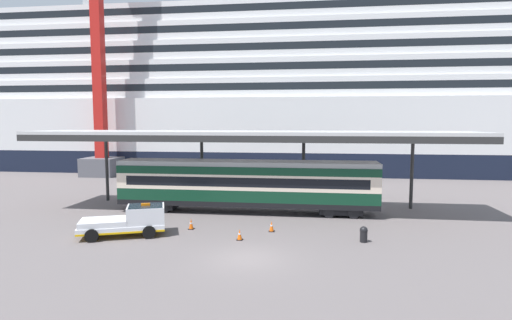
{
  "coord_description": "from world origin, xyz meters",
  "views": [
    {
      "loc": [
        3.14,
        -20.42,
        7.21
      ],
      "look_at": [
        -0.51,
        7.55,
        4.5
      ],
      "focal_mm": 28.3,
      "sensor_mm": 36.0,
      "label": 1
    }
  ],
  "objects_px": {
    "service_truck": "(131,220)",
    "quay_bollard": "(364,234)",
    "traffic_cone_far": "(272,226)",
    "traffic_cone_near": "(240,235)",
    "traffic_cone_mid": "(191,224)",
    "dockside_crane": "(100,28)",
    "cruise_ship": "(314,97)",
    "train_carriage": "(246,184)"
  },
  "relations": [
    {
      "from": "cruise_ship",
      "to": "traffic_cone_mid",
      "type": "distance_m",
      "value": 40.26
    },
    {
      "from": "traffic_cone_far",
      "to": "dockside_crane",
      "type": "bearing_deg",
      "value": 135.17
    },
    {
      "from": "cruise_ship",
      "to": "train_carriage",
      "type": "height_order",
      "value": "cruise_ship"
    },
    {
      "from": "cruise_ship",
      "to": "quay_bollard",
      "type": "xyz_separation_m",
      "value": [
        2.63,
        -39.4,
        -10.37
      ]
    },
    {
      "from": "traffic_cone_near",
      "to": "traffic_cone_mid",
      "type": "bearing_deg",
      "value": 151.05
    },
    {
      "from": "train_carriage",
      "to": "quay_bollard",
      "type": "relative_size",
      "value": 21.18
    },
    {
      "from": "cruise_ship",
      "to": "traffic_cone_far",
      "type": "bearing_deg",
      "value": -94.61
    },
    {
      "from": "traffic_cone_mid",
      "to": "service_truck",
      "type": "bearing_deg",
      "value": -150.28
    },
    {
      "from": "traffic_cone_far",
      "to": "train_carriage",
      "type": "bearing_deg",
      "value": 114.87
    },
    {
      "from": "traffic_cone_mid",
      "to": "dockside_crane",
      "type": "distance_m",
      "value": 36.41
    },
    {
      "from": "cruise_ship",
      "to": "service_truck",
      "type": "distance_m",
      "value": 42.72
    },
    {
      "from": "traffic_cone_mid",
      "to": "traffic_cone_far",
      "type": "relative_size",
      "value": 1.02
    },
    {
      "from": "service_truck",
      "to": "traffic_cone_far",
      "type": "height_order",
      "value": "service_truck"
    },
    {
      "from": "dockside_crane",
      "to": "traffic_cone_far",
      "type": "bearing_deg",
      "value": -44.83
    },
    {
      "from": "traffic_cone_near",
      "to": "dockside_crane",
      "type": "xyz_separation_m",
      "value": [
        -22.81,
        26.56,
        18.89
      ]
    },
    {
      "from": "traffic_cone_near",
      "to": "traffic_cone_mid",
      "type": "relative_size",
      "value": 0.93
    },
    {
      "from": "cruise_ship",
      "to": "train_carriage",
      "type": "relative_size",
      "value": 6.49
    },
    {
      "from": "traffic_cone_mid",
      "to": "traffic_cone_far",
      "type": "xyz_separation_m",
      "value": [
        5.41,
        0.12,
        -0.01
      ]
    },
    {
      "from": "cruise_ship",
      "to": "traffic_cone_far",
      "type": "xyz_separation_m",
      "value": [
        -3.05,
        -37.81,
        -10.54
      ]
    },
    {
      "from": "traffic_cone_mid",
      "to": "quay_bollard",
      "type": "xyz_separation_m",
      "value": [
        11.09,
        -1.48,
        0.16
      ]
    },
    {
      "from": "traffic_cone_far",
      "to": "dockside_crane",
      "type": "height_order",
      "value": "dockside_crane"
    },
    {
      "from": "train_carriage",
      "to": "traffic_cone_mid",
      "type": "relative_size",
      "value": 28.15
    },
    {
      "from": "traffic_cone_near",
      "to": "traffic_cone_mid",
      "type": "height_order",
      "value": "traffic_cone_mid"
    },
    {
      "from": "train_carriage",
      "to": "service_truck",
      "type": "xyz_separation_m",
      "value": [
        -6.26,
        -7.43,
        -1.31
      ]
    },
    {
      "from": "cruise_ship",
      "to": "traffic_cone_mid",
      "type": "relative_size",
      "value": 182.7
    },
    {
      "from": "train_carriage",
      "to": "quay_bollard",
      "type": "xyz_separation_m",
      "value": [
        8.18,
        -6.99,
        -1.78
      ]
    },
    {
      "from": "traffic_cone_near",
      "to": "dockside_crane",
      "type": "height_order",
      "value": "dockside_crane"
    },
    {
      "from": "train_carriage",
      "to": "service_truck",
      "type": "height_order",
      "value": "train_carriage"
    },
    {
      "from": "train_carriage",
      "to": "traffic_cone_far",
      "type": "bearing_deg",
      "value": -65.13
    },
    {
      "from": "traffic_cone_mid",
      "to": "dockside_crane",
      "type": "bearing_deg",
      "value": 127.98
    },
    {
      "from": "train_carriage",
      "to": "service_truck",
      "type": "distance_m",
      "value": 9.81
    },
    {
      "from": "dockside_crane",
      "to": "train_carriage",
      "type": "bearing_deg",
      "value": -40.77
    },
    {
      "from": "traffic_cone_near",
      "to": "traffic_cone_far",
      "type": "bearing_deg",
      "value": 50.53
    },
    {
      "from": "traffic_cone_near",
      "to": "dockside_crane",
      "type": "bearing_deg",
      "value": 130.65
    },
    {
      "from": "service_truck",
      "to": "traffic_cone_near",
      "type": "height_order",
      "value": "service_truck"
    },
    {
      "from": "service_truck",
      "to": "quay_bollard",
      "type": "xyz_separation_m",
      "value": [
        14.45,
        0.44,
        -0.47
      ]
    },
    {
      "from": "train_carriage",
      "to": "traffic_cone_mid",
      "type": "bearing_deg",
      "value": -117.78
    },
    {
      "from": "traffic_cone_mid",
      "to": "dockside_crane",
      "type": "xyz_separation_m",
      "value": [
        -19.16,
        24.55,
        18.87
      ]
    },
    {
      "from": "service_truck",
      "to": "traffic_cone_far",
      "type": "distance_m",
      "value": 9.02
    },
    {
      "from": "traffic_cone_near",
      "to": "dockside_crane",
      "type": "distance_m",
      "value": 39.79
    },
    {
      "from": "quay_bollard",
      "to": "traffic_cone_mid",
      "type": "bearing_deg",
      "value": 172.41
    },
    {
      "from": "quay_bollard",
      "to": "traffic_cone_near",
      "type": "bearing_deg",
      "value": -175.85
    }
  ]
}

